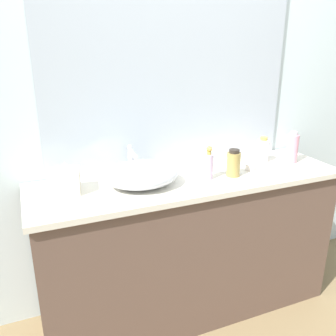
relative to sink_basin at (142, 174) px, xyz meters
The scene contains 11 objects.
bathroom_wall_rear 0.57m from the sink_basin, 46.26° to the left, with size 6.00×0.06×2.60m, color silver.
vanity_counter 0.57m from the sink_basin, ahead, with size 1.74×0.52×0.87m.
wall_mirror_panel 0.71m from the sink_basin, 43.62° to the left, with size 1.48×0.01×1.30m, color #B2BCC6.
sink_basin is the anchor object (origin of this frame).
faucet 0.18m from the sink_basin, 90.00° to the left, with size 0.03×0.12×0.17m.
soap_dispenser 0.36m from the sink_basin, ahead, with size 0.05×0.05×0.19m.
lotion_bottle 0.82m from the sink_basin, ahead, with size 0.07×0.07×0.16m.
perfume_bottle 0.52m from the sink_basin, ahead, with size 0.08×0.08×0.15m.
spray_can 0.97m from the sink_basin, ahead, with size 0.07×0.07×0.19m.
tissue_box 0.37m from the sink_basin, behind, with size 0.15×0.15×0.16m.
candle_jar 0.66m from the sink_basin, ahead, with size 0.06×0.06×0.04m, color silver.
Camera 1 is at (-0.83, -1.22, 1.57)m, focal length 38.29 mm.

